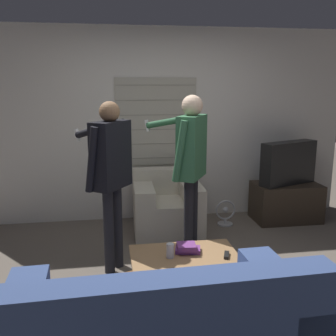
{
  "coord_description": "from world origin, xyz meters",
  "views": [
    {
      "loc": [
        -0.68,
        -3.2,
        1.84
      ],
      "look_at": [
        -0.08,
        0.6,
        1.0
      ],
      "focal_mm": 42.0,
      "sensor_mm": 36.0,
      "label": 1
    }
  ],
  "objects_px": {
    "coffee_table": "(185,260)",
    "person_left_standing": "(110,166)",
    "tv": "(288,163)",
    "person_right_standing": "(190,155)",
    "soda_can": "(170,251)",
    "spare_remote": "(227,255)",
    "book_stack": "(187,248)",
    "armchair_beige": "(167,206)",
    "floor_fan": "(225,214)"
  },
  "relations": [
    {
      "from": "coffee_table",
      "to": "person_left_standing",
      "type": "bearing_deg",
      "value": 134.16
    },
    {
      "from": "tv",
      "to": "person_right_standing",
      "type": "bearing_deg",
      "value": 8.27
    },
    {
      "from": "soda_can",
      "to": "spare_remote",
      "type": "xyz_separation_m",
      "value": [
        0.48,
        -0.06,
        -0.05
      ]
    },
    {
      "from": "book_stack",
      "to": "person_right_standing",
      "type": "bearing_deg",
      "value": 76.28
    },
    {
      "from": "person_right_standing",
      "to": "book_stack",
      "type": "bearing_deg",
      "value": -164.11
    },
    {
      "from": "coffee_table",
      "to": "person_right_standing",
      "type": "xyz_separation_m",
      "value": [
        0.22,
        0.85,
        0.76
      ]
    },
    {
      "from": "person_left_standing",
      "to": "spare_remote",
      "type": "xyz_separation_m",
      "value": [
        0.96,
        -0.69,
        -0.67
      ]
    },
    {
      "from": "book_stack",
      "to": "soda_can",
      "type": "relative_size",
      "value": 1.92
    },
    {
      "from": "coffee_table",
      "to": "book_stack",
      "type": "height_order",
      "value": "book_stack"
    },
    {
      "from": "tv",
      "to": "spare_remote",
      "type": "bearing_deg",
      "value": 30.43
    },
    {
      "from": "armchair_beige",
      "to": "floor_fan",
      "type": "distance_m",
      "value": 0.8
    },
    {
      "from": "armchair_beige",
      "to": "person_right_standing",
      "type": "xyz_separation_m",
      "value": [
        0.13,
        -0.76,
        0.79
      ]
    },
    {
      "from": "person_right_standing",
      "to": "person_left_standing",
      "type": "bearing_deg",
      "value": 134.44
    },
    {
      "from": "armchair_beige",
      "to": "floor_fan",
      "type": "relative_size",
      "value": 2.56
    },
    {
      "from": "person_right_standing",
      "to": "armchair_beige",
      "type": "bearing_deg",
      "value": 39.21
    },
    {
      "from": "spare_remote",
      "to": "tv",
      "type": "bearing_deg",
      "value": 72.51
    },
    {
      "from": "soda_can",
      "to": "floor_fan",
      "type": "bearing_deg",
      "value": 58.81
    },
    {
      "from": "person_left_standing",
      "to": "soda_can",
      "type": "xyz_separation_m",
      "value": [
        0.48,
        -0.63,
        -0.62
      ]
    },
    {
      "from": "coffee_table",
      "to": "floor_fan",
      "type": "bearing_deg",
      "value": 62.17
    },
    {
      "from": "spare_remote",
      "to": "coffee_table",
      "type": "bearing_deg",
      "value": -169.46
    },
    {
      "from": "person_left_standing",
      "to": "coffee_table",
      "type": "bearing_deg",
      "value": -100.15
    },
    {
      "from": "coffee_table",
      "to": "spare_remote",
      "type": "bearing_deg",
      "value": -9.95
    },
    {
      "from": "book_stack",
      "to": "spare_remote",
      "type": "distance_m",
      "value": 0.35
    },
    {
      "from": "spare_remote",
      "to": "floor_fan",
      "type": "bearing_deg",
      "value": 93.45
    },
    {
      "from": "armchair_beige",
      "to": "person_left_standing",
      "type": "xyz_separation_m",
      "value": [
        -0.7,
        -0.98,
        0.75
      ]
    },
    {
      "from": "armchair_beige",
      "to": "person_right_standing",
      "type": "relative_size",
      "value": 0.5
    },
    {
      "from": "person_left_standing",
      "to": "spare_remote",
      "type": "relative_size",
      "value": 12.33
    },
    {
      "from": "spare_remote",
      "to": "floor_fan",
      "type": "relative_size",
      "value": 0.4
    },
    {
      "from": "coffee_table",
      "to": "book_stack",
      "type": "xyz_separation_m",
      "value": [
        0.03,
        0.08,
        0.07
      ]
    },
    {
      "from": "person_left_standing",
      "to": "person_right_standing",
      "type": "distance_m",
      "value": 0.86
    },
    {
      "from": "book_stack",
      "to": "spare_remote",
      "type": "height_order",
      "value": "book_stack"
    },
    {
      "from": "spare_remote",
      "to": "floor_fan",
      "type": "distance_m",
      "value": 1.82
    },
    {
      "from": "person_right_standing",
      "to": "floor_fan",
      "type": "bearing_deg",
      "value": -9.28
    },
    {
      "from": "floor_fan",
      "to": "soda_can",
      "type": "bearing_deg",
      "value": -121.19
    },
    {
      "from": "tv",
      "to": "soda_can",
      "type": "xyz_separation_m",
      "value": [
        -1.87,
        -1.73,
        -0.35
      ]
    },
    {
      "from": "coffee_table",
      "to": "person_left_standing",
      "type": "relative_size",
      "value": 0.56
    },
    {
      "from": "tv",
      "to": "person_left_standing",
      "type": "xyz_separation_m",
      "value": [
        -2.35,
        -1.09,
        0.27
      ]
    },
    {
      "from": "coffee_table",
      "to": "book_stack",
      "type": "distance_m",
      "value": 0.11
    },
    {
      "from": "tv",
      "to": "floor_fan",
      "type": "relative_size",
      "value": 2.51
    },
    {
      "from": "armchair_beige",
      "to": "tv",
      "type": "height_order",
      "value": "tv"
    },
    {
      "from": "person_right_standing",
      "to": "book_stack",
      "type": "height_order",
      "value": "person_right_standing"
    },
    {
      "from": "person_right_standing",
      "to": "soda_can",
      "type": "xyz_separation_m",
      "value": [
        -0.35,
        -0.85,
        -0.66
      ]
    },
    {
      "from": "armchair_beige",
      "to": "coffee_table",
      "type": "distance_m",
      "value": 1.61
    },
    {
      "from": "tv",
      "to": "person_right_standing",
      "type": "xyz_separation_m",
      "value": [
        -1.52,
        -0.87,
        0.31
      ]
    },
    {
      "from": "soda_can",
      "to": "book_stack",
      "type": "bearing_deg",
      "value": 26.45
    },
    {
      "from": "coffee_table",
      "to": "spare_remote",
      "type": "relative_size",
      "value": 6.85
    },
    {
      "from": "tv",
      "to": "book_stack",
      "type": "relative_size",
      "value": 3.5
    },
    {
      "from": "person_left_standing",
      "to": "person_right_standing",
      "type": "bearing_deg",
      "value": -39.49
    },
    {
      "from": "armchair_beige",
      "to": "soda_can",
      "type": "relative_size",
      "value": 6.85
    },
    {
      "from": "tv",
      "to": "soda_can",
      "type": "relative_size",
      "value": 6.73
    }
  ]
}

